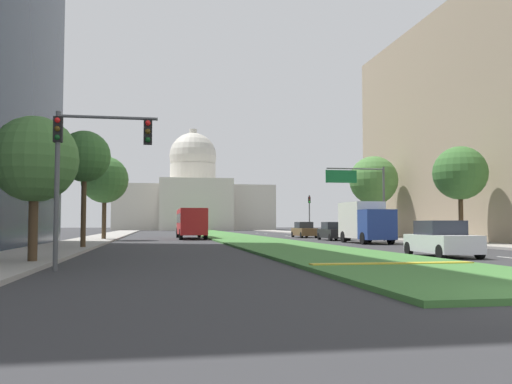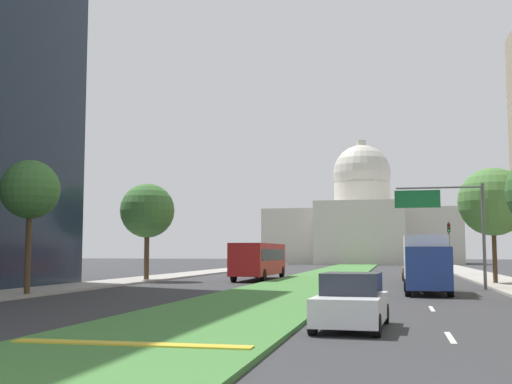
{
  "view_description": "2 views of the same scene",
  "coord_description": "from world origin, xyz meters",
  "views": [
    {
      "loc": [
        -8.0,
        -9.29,
        1.54
      ],
      "look_at": [
        0.25,
        37.02,
        4.24
      ],
      "focal_mm": 38.37,
      "sensor_mm": 36.0,
      "label": 1
    },
    {
      "loc": [
        6.09,
        -5.72,
        2.31
      ],
      "look_at": [
        -2.25,
        33.07,
        5.98
      ],
      "focal_mm": 45.18,
      "sensor_mm": 36.0,
      "label": 2
    }
  ],
  "objects": [
    {
      "name": "sedan_lead_stopped",
      "position": [
        4.79,
        13.97,
        0.78
      ],
      "size": [
        2.17,
        4.39,
        1.67
      ],
      "color": "silver",
      "rests_on": "ground_plane"
    },
    {
      "name": "overhead_guide_sign",
      "position": [
        9.47,
        35.87,
        4.64
      ],
      "size": [
        5.42,
        0.2,
        6.5
      ],
      "color": "#515456",
      "rests_on": "ground_plane"
    },
    {
      "name": "lane_dashes_right",
      "position": [
        7.51,
        45.11,
        0.0
      ],
      "size": [
        0.16,
        66.54,
        0.01
      ],
      "color": "silver",
      "rests_on": "ground_plane"
    },
    {
      "name": "ground_plane",
      "position": [
        0.0,
        61.1,
        0.0
      ],
      "size": [
        268.82,
        268.82,
        0.0
      ],
      "primitive_type": "plane",
      "color": "#333335"
    },
    {
      "name": "capitol_building",
      "position": [
        0.0,
        121.34,
        7.31
      ],
      "size": [
        36.2,
        25.74,
        24.26
      ],
      "color": "beige",
      "rests_on": "ground_plane"
    },
    {
      "name": "street_tree_right_far",
      "position": [
        12.87,
        41.6,
        5.77
      ],
      "size": [
        4.78,
        4.78,
        8.17
      ],
      "color": "#4C3823",
      "rests_on": "ground_plane"
    },
    {
      "name": "city_bus",
      "position": [
        -4.79,
        46.07,
        1.77
      ],
      "size": [
        2.62,
        11.0,
        2.95
      ],
      "color": "#B21E1E",
      "rests_on": "ground_plane"
    },
    {
      "name": "street_tree_right_mid",
      "position": [
        13.14,
        26.35,
        5.11
      ],
      "size": [
        3.82,
        3.82,
        7.04
      ],
      "color": "#4C3823",
      "rests_on": "ground_plane"
    },
    {
      "name": "sedan_midblock",
      "position": [
        7.68,
        38.59,
        0.78
      ],
      "size": [
        1.98,
        4.7,
        1.66
      ],
      "color": "black",
      "rests_on": "ground_plane"
    },
    {
      "name": "traffic_light_far_right",
      "position": [
        11.26,
        59.29,
        3.31
      ],
      "size": [
        0.28,
        0.35,
        5.2
      ],
      "color": "#515456",
      "rests_on": "ground_plane"
    },
    {
      "name": "sidewalk_right",
      "position": [
        13.76,
        48.88,
        0.07
      ],
      "size": [
        4.0,
        109.97,
        0.15
      ],
      "primitive_type": "cube",
      "color": "#9E9991",
      "rests_on": "ground_plane"
    },
    {
      "name": "sidewalk_left",
      "position": [
        -13.76,
        48.88,
        0.07
      ],
      "size": [
        4.0,
        109.97,
        0.15
      ],
      "primitive_type": "cube",
      "color": "#9E9991",
      "rests_on": "ground_plane"
    },
    {
      "name": "median_curb_nose",
      "position": [
        0.0,
        8.6,
        0.16
      ],
      "size": [
        5.87,
        0.5,
        0.04
      ],
      "primitive_type": "cube",
      "color": "gold",
      "rests_on": "grass_median"
    },
    {
      "name": "sedan_distant",
      "position": [
        7.55,
        48.24,
        0.8
      ],
      "size": [
        1.82,
        4.69,
        1.7
      ],
      "color": "brown",
      "rests_on": "ground_plane"
    },
    {
      "name": "grass_median",
      "position": [
        0.0,
        54.99,
        0.07
      ],
      "size": [
        6.52,
        109.97,
        0.14
      ],
      "primitive_type": "cube",
      "color": "#427A38",
      "rests_on": "ground_plane"
    },
    {
      "name": "box_truck_delivery",
      "position": [
        7.76,
        30.94,
        1.68
      ],
      "size": [
        2.4,
        6.4,
        3.2
      ],
      "color": "navy",
      "rests_on": "ground_plane"
    },
    {
      "name": "traffic_light_near_left",
      "position": [
        -10.42,
        9.23,
        3.8
      ],
      "size": [
        3.34,
        0.35,
        5.2
      ],
      "color": "#515456",
      "rests_on": "ground_plane"
    },
    {
      "name": "street_tree_left_far",
      "position": [
        -12.87,
        41.8,
        5.48
      ],
      "size": [
        4.26,
        4.26,
        7.64
      ],
      "color": "#4C3823",
      "rests_on": "ground_plane"
    },
    {
      "name": "street_tree_left_near",
      "position": [
        -12.58,
        12.11,
        3.91
      ],
      "size": [
        3.21,
        3.21,
        5.54
      ],
      "color": "#4C3823",
      "rests_on": "ground_plane"
    },
    {
      "name": "street_tree_left_mid",
      "position": [
        -12.38,
        24.33,
        5.48
      ],
      "size": [
        3.06,
        3.06,
        7.06
      ],
      "color": "#4C3823",
      "rests_on": "ground_plane"
    }
  ]
}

